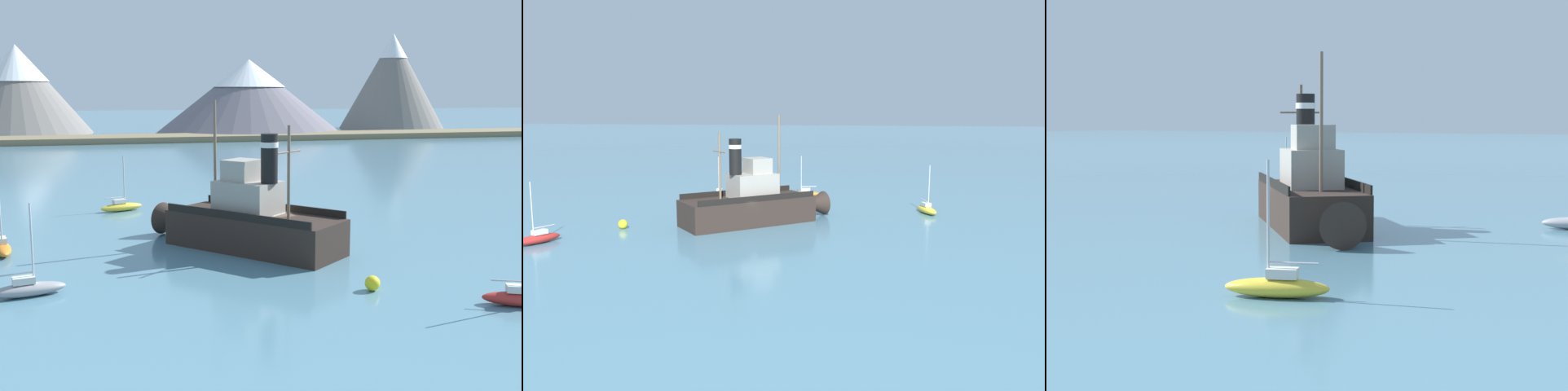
% 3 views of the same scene
% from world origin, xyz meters
% --- Properties ---
extents(ground_plane, '(600.00, 600.00, 0.00)m').
position_xyz_m(ground_plane, '(0.00, 0.00, 0.00)').
color(ground_plane, teal).
extents(old_tugboat, '(12.00, 13.08, 9.90)m').
position_xyz_m(old_tugboat, '(-1.67, 0.40, 1.83)').
color(old_tugboat, '#2D231E').
rests_on(old_tugboat, ground).
extents(sailboat_yellow, '(3.94, 2.38, 4.90)m').
position_xyz_m(sailboat_yellow, '(-9.44, 16.41, 0.43)').
color(sailboat_yellow, gold).
rests_on(sailboat_yellow, ground).
extents(sailboat_red, '(3.91, 2.58, 4.90)m').
position_xyz_m(sailboat_red, '(8.95, -14.43, 0.43)').
color(sailboat_red, '#B22823').
rests_on(sailboat_red, ground).
extents(mooring_buoy, '(0.82, 0.82, 0.82)m').
position_xyz_m(mooring_buoy, '(2.79, -10.35, 0.41)').
color(mooring_buoy, yellow).
rests_on(mooring_buoy, ground).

